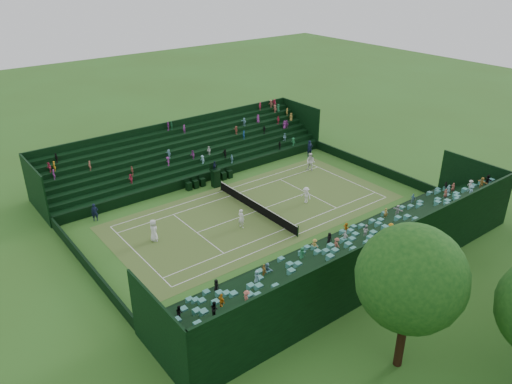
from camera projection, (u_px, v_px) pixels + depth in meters
ground at (256, 211)px, 46.24m from camera, size 160.00×160.00×0.00m
court_surface at (256, 211)px, 46.24m from camera, size 12.97×26.77×0.01m
perimeter_wall_north at (370, 166)px, 54.75m from camera, size 17.17×0.20×1.00m
perimeter_wall_south at (88, 266)px, 37.30m from camera, size 17.17×0.20×1.00m
perimeter_wall_east at (320, 245)px, 39.98m from camera, size 0.20×31.77×1.00m
perimeter_wall_west at (207, 177)px, 52.08m from camera, size 0.20×31.77×1.00m
north_grandstand at (361, 257)px, 36.54m from camera, size 6.60×32.00×4.90m
south_grandstand at (186, 156)px, 54.60m from camera, size 6.60×32.00×4.90m
tennis_net at (256, 206)px, 46.02m from camera, size 11.67×0.10×1.06m
umpire_chair at (215, 176)px, 50.61m from camera, size 0.90×0.90×2.82m
courtside_chairs at (210, 180)px, 51.57m from camera, size 0.56×5.52×1.20m
player_near_west at (154, 230)px, 41.17m from camera, size 1.11×0.92×1.95m
player_near_east at (241, 218)px, 43.21m from camera, size 0.72×0.54×1.77m
player_far_west at (311, 162)px, 54.43m from camera, size 1.21×1.09×2.02m
player_far_east at (306, 195)px, 47.51m from camera, size 1.15×0.80×1.63m
line_judge_north at (310, 148)px, 58.29m from camera, size 0.55×0.76×1.92m
line_judge_south at (95, 212)px, 44.31m from camera, size 0.59×0.70×1.65m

